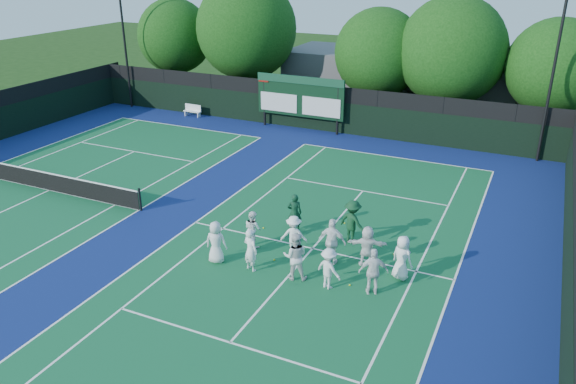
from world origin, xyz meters
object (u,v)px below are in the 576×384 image
at_px(scoreboard, 300,97).
at_px(coach_left, 294,213).
at_px(tennis_net, 48,181).
at_px(bench, 193,110).

xyz_separation_m(scoreboard, coach_left, (5.72, -13.46, -1.36)).
bearing_deg(scoreboard, coach_left, -67.00).
bearing_deg(tennis_net, bench, 94.93).
xyz_separation_m(bench, coach_left, (13.94, -13.24, 0.38)).
height_order(scoreboard, tennis_net, scoreboard).
height_order(tennis_net, bench, tennis_net).
xyz_separation_m(tennis_net, coach_left, (12.70, 1.12, 0.34)).
distance_m(tennis_net, coach_left, 12.76).
height_order(scoreboard, coach_left, scoreboard).
distance_m(scoreboard, coach_left, 14.69).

